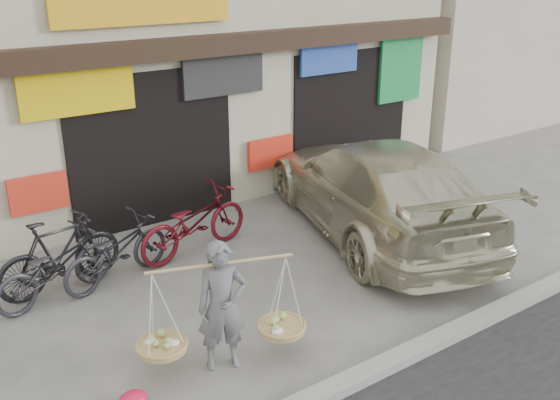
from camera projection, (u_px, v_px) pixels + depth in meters
ground at (266, 304)px, 8.59m from camera, size 70.00×70.00×0.00m
kerb at (364, 375)px, 7.03m from camera, size 70.00×0.25×0.12m
shophouse_block at (84, 12)px, 12.23m from camera, size 14.00×6.32×7.00m
street_vendor at (222, 311)px, 7.06m from camera, size 1.88×1.01×1.57m
bike_0 at (55, 267)px, 8.58m from camera, size 1.92×1.13×0.95m
bike_1 at (60, 254)px, 8.80m from camera, size 1.90×0.80×1.11m
bike_2 at (194, 222)px, 9.89m from camera, size 2.13×1.07×1.07m
bike_3 at (116, 251)px, 9.05m from camera, size 1.92×1.13×0.95m
suv at (375, 187)px, 10.61m from camera, size 3.74×5.98×1.62m
red_bag at (133, 399)px, 6.64m from camera, size 0.31×0.25×0.14m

